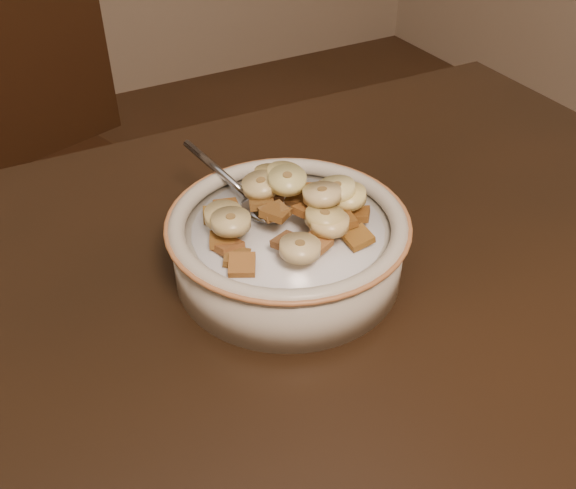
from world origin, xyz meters
TOP-DOWN VIEW (x-y plane):
  - chair at (0.12, 0.82)m, footprint 0.54×0.54m
  - cereal_bowl at (0.24, 0.15)m, footprint 0.19×0.19m
  - milk at (0.24, 0.15)m, footprint 0.16×0.16m
  - spoon at (0.23, 0.18)m, footprint 0.04×0.05m
  - cereal_square_0 at (0.23, 0.14)m, footprint 0.03×0.03m
  - cereal_square_1 at (0.19, 0.13)m, footprint 0.03×0.03m
  - cereal_square_2 at (0.22, 0.12)m, footprint 0.03×0.03m
  - cereal_square_3 at (0.28, 0.15)m, footprint 0.02×0.02m
  - cereal_square_4 at (0.23, 0.17)m, footprint 0.03×0.03m
  - cereal_square_5 at (0.28, 0.17)m, footprint 0.03×0.03m
  - cereal_square_6 at (0.31, 0.17)m, footprint 0.03×0.03m
  - cereal_square_7 at (0.26, 0.12)m, footprint 0.03×0.03m
  - cereal_square_8 at (0.30, 0.13)m, footprint 0.03×0.03m
  - cereal_square_9 at (0.20, 0.18)m, footprint 0.02×0.02m
  - cereal_square_10 at (0.18, 0.14)m, footprint 0.02×0.02m
  - cereal_square_11 at (0.24, 0.18)m, footprint 0.02×0.02m
  - cereal_square_12 at (0.26, 0.16)m, footprint 0.03×0.03m
  - cereal_square_13 at (0.18, 0.12)m, footprint 0.03×0.03m
  - cereal_square_14 at (0.28, 0.10)m, footprint 0.02×0.02m
  - cereal_square_15 at (0.28, 0.14)m, footprint 0.02×0.02m
  - cereal_square_16 at (0.24, 0.10)m, footprint 0.03×0.03m
  - cereal_square_17 at (0.25, 0.14)m, footprint 0.03×0.03m
  - cereal_square_18 at (0.18, 0.15)m, footprint 0.03×0.03m
  - cereal_square_19 at (0.26, 0.14)m, footprint 0.03×0.03m
  - cereal_square_20 at (0.28, 0.16)m, footprint 0.02×0.02m
  - cereal_square_21 at (0.29, 0.16)m, footprint 0.02×0.02m
  - cereal_square_22 at (0.27, 0.12)m, footprint 0.02×0.02m
  - cereal_square_23 at (0.19, 0.19)m, footprint 0.03×0.03m
  - cereal_square_24 at (0.23, 0.15)m, footprint 0.02×0.02m
  - banana_slice_0 at (0.22, 0.10)m, footprint 0.04×0.04m
  - banana_slice_1 at (0.25, 0.20)m, footprint 0.04×0.04m
  - banana_slice_2 at (0.27, 0.14)m, footprint 0.04×0.04m
  - banana_slice_3 at (0.19, 0.17)m, footprint 0.03×0.03m
  - banana_slice_4 at (0.19, 0.15)m, footprint 0.04×0.04m
  - banana_slice_5 at (0.28, 0.14)m, footprint 0.04×0.04m
  - banana_slice_6 at (0.26, 0.12)m, footprint 0.04×0.04m
  - banana_slice_7 at (0.23, 0.18)m, footprint 0.04×0.04m
  - banana_slice_8 at (0.25, 0.16)m, footprint 0.03×0.03m
  - banana_slice_9 at (0.26, 0.11)m, footprint 0.04×0.04m
  - banana_slice_10 at (0.29, 0.14)m, footprint 0.04×0.04m
  - banana_slice_11 at (0.26, 0.18)m, footprint 0.04×0.04m
  - banana_slice_12 at (0.25, 0.20)m, footprint 0.03×0.03m

SIDE VIEW (x-z plane):
  - chair at x=0.12m, z-range 0.00..0.96m
  - cereal_bowl at x=0.24m, z-range 0.75..0.80m
  - milk at x=0.24m, z-range 0.79..0.80m
  - spoon at x=0.23m, z-range 0.79..0.81m
  - cereal_square_1 at x=0.19m, z-range 0.80..0.81m
  - cereal_square_23 at x=0.19m, z-range 0.80..0.81m
  - cereal_square_10 at x=0.18m, z-range 0.80..0.81m
  - cereal_square_18 at x=0.18m, z-range 0.80..0.81m
  - cereal_square_13 at x=0.18m, z-range 0.80..0.81m
  - cereal_square_8 at x=0.30m, z-range 0.80..0.81m
  - cereal_square_14 at x=0.28m, z-range 0.80..0.81m
  - cereal_square_6 at x=0.31m, z-range 0.80..0.81m
  - cereal_square_21 at x=0.29m, z-range 0.80..0.81m
  - cereal_square_5 at x=0.28m, z-range 0.80..0.81m
  - cereal_square_9 at x=0.20m, z-range 0.80..0.81m
  - cereal_square_3 at x=0.28m, z-range 0.80..0.81m
  - cereal_square_7 at x=0.26m, z-range 0.80..0.81m
  - cereal_square_15 at x=0.28m, z-range 0.80..0.81m
  - cereal_square_22 at x=0.27m, z-range 0.80..0.82m
  - cereal_square_16 at x=0.24m, z-range 0.81..0.81m
  - cereal_square_2 at x=0.22m, z-range 0.81..0.82m
  - cereal_square_20 at x=0.28m, z-range 0.81..0.81m
  - cereal_square_11 at x=0.24m, z-range 0.81..0.82m
  - cereal_square_19 at x=0.26m, z-range 0.81..0.82m
  - cereal_square_12 at x=0.26m, z-range 0.81..0.82m
  - banana_slice_3 at x=0.19m, z-range 0.81..0.82m
  - banana_slice_0 at x=0.22m, z-range 0.81..0.82m
  - banana_slice_12 at x=0.25m, z-range 0.81..0.82m
  - cereal_square_4 at x=0.23m, z-range 0.81..0.82m
  - cereal_square_17 at x=0.25m, z-range 0.81..0.82m
  - banana_slice_10 at x=0.29m, z-range 0.81..0.82m
  - banana_slice_1 at x=0.25m, z-range 0.81..0.83m
  - banana_slice_4 at x=0.19m, z-range 0.81..0.82m
  - cereal_square_24 at x=0.23m, z-range 0.81..0.82m
  - banana_slice_9 at x=0.26m, z-range 0.81..0.82m
  - cereal_square_0 at x=0.23m, z-range 0.82..0.83m
  - banana_slice_6 at x=0.26m, z-range 0.81..0.83m
  - banana_slice_5 at x=0.28m, z-range 0.82..0.83m
  - banana_slice_7 at x=0.23m, z-range 0.82..0.83m
  - banana_slice_11 at x=0.26m, z-range 0.82..0.83m
  - banana_slice_2 at x=0.27m, z-range 0.82..0.84m
  - banana_slice_8 at x=0.25m, z-range 0.83..0.84m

